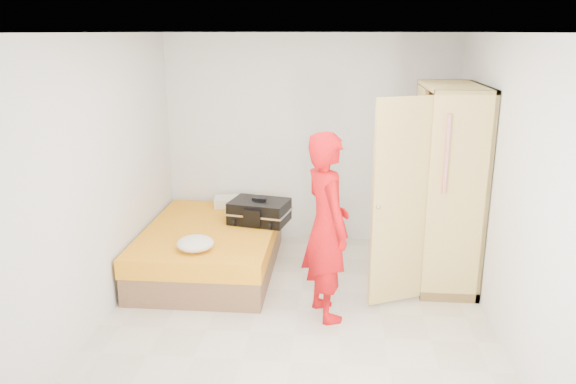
# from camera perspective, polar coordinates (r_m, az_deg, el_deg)

# --- Properties ---
(room) EXTENTS (4.00, 4.02, 2.60)m
(room) POSITION_cam_1_polar(r_m,az_deg,el_deg) (5.09, 1.08, 1.10)
(room) COLOR beige
(room) RESTS_ON ground
(bed) EXTENTS (1.42, 2.02, 0.50)m
(bed) POSITION_cam_1_polar(r_m,az_deg,el_deg) (6.42, -7.83, -5.69)
(bed) COLOR brown
(bed) RESTS_ON ground
(wardrobe) EXTENTS (1.12, 1.44, 2.10)m
(wardrobe) POSITION_cam_1_polar(r_m,az_deg,el_deg) (6.08, 15.45, 0.04)
(wardrobe) COLOR #E2C96E
(wardrobe) RESTS_ON ground
(person) EXTENTS (0.65, 0.76, 1.77)m
(person) POSITION_cam_1_polar(r_m,az_deg,el_deg) (5.16, 3.94, -3.55)
(person) COLOR red
(person) RESTS_ON ground
(suitcase) EXTENTS (0.74, 0.61, 0.28)m
(suitcase) POSITION_cam_1_polar(r_m,az_deg,el_deg) (6.42, -2.94, -1.99)
(suitcase) COLOR black
(suitcase) RESTS_ON bed
(round_cushion) EXTENTS (0.37, 0.37, 0.14)m
(round_cushion) POSITION_cam_1_polar(r_m,az_deg,el_deg) (5.70, -9.41, -5.19)
(round_cushion) COLOR white
(round_cushion) RESTS_ON bed
(pillow) EXTENTS (0.61, 0.38, 0.10)m
(pillow) POSITION_cam_1_polar(r_m,az_deg,el_deg) (7.08, -5.15, -0.96)
(pillow) COLOR white
(pillow) RESTS_ON bed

